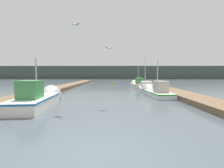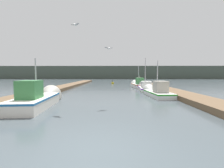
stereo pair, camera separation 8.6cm
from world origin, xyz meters
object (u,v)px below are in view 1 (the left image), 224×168
fishing_boat_3 (138,85)px  fishing_boat_0 (39,99)px  mooring_piling_0 (140,81)px  seagull_1 (76,25)px  channel_buoy (112,83)px  fishing_boat_1 (156,92)px  fishing_boat_2 (144,87)px  seagull_lead (109,48)px

fishing_boat_3 → fishing_boat_0: bearing=-126.4°
mooring_piling_0 → seagull_1: 22.49m
channel_buoy → fishing_boat_1: bearing=-76.0°
channel_buoy → seagull_1: seagull_1 is taller
fishing_boat_1 → mooring_piling_0: fishing_boat_1 is taller
fishing_boat_2 → seagull_lead: (-4.16, -8.97, 3.35)m
seagull_1 → channel_buoy: bearing=-66.9°
fishing_boat_1 → seagull_lead: (-4.26, -4.14, 3.32)m
fishing_boat_1 → channel_buoy: (-4.26, 17.04, -0.24)m
channel_buoy → fishing_boat_3: bearing=-63.7°
fishing_boat_2 → mooring_piling_0: (1.31, 11.11, 0.37)m
fishing_boat_2 → seagull_lead: size_ratio=10.10×
channel_buoy → seagull_lead: size_ratio=1.87×
fishing_boat_0 → fishing_boat_3: bearing=52.6°
seagull_1 → fishing_boat_1: bearing=-113.9°
fishing_boat_3 → seagull_lead: bearing=-111.0°
fishing_boat_0 → fishing_boat_2: size_ratio=0.99×
seagull_lead → mooring_piling_0: bearing=44.6°
fishing_boat_2 → seagull_lead: 10.45m
fishing_boat_0 → fishing_boat_2: fishing_boat_2 is taller
seagull_lead → seagull_1: (-1.98, -0.70, 1.27)m
mooring_piling_0 → seagull_1: bearing=-109.7°
fishing_boat_3 → fishing_boat_2: bearing=-91.6°
fishing_boat_2 → fishing_boat_1: bearing=-84.8°
mooring_piling_0 → seagull_lead: size_ratio=2.70×
fishing_boat_1 → channel_buoy: 17.56m
fishing_boat_1 → fishing_boat_3: 9.01m
fishing_boat_0 → fishing_boat_1: bearing=21.8°
channel_buoy → seagull_1: bearing=-95.2°
fishing_boat_1 → fishing_boat_0: bearing=-157.8°
seagull_1 → fishing_boat_2: bearing=-94.2°
fishing_boat_0 → fishing_boat_2: 12.71m
seagull_lead → seagull_1: bearing=169.3°
fishing_boat_3 → mooring_piling_0: (1.51, 6.94, 0.31)m
fishing_boat_2 → seagull_lead: bearing=-110.8°
channel_buoy → seagull_1: (-1.98, -21.88, 4.83)m
mooring_piling_0 → seagull_1: size_ratio=2.67×
fishing_boat_3 → mooring_piling_0: fishing_boat_3 is taller
fishing_boat_0 → mooring_piling_0: size_ratio=3.70×
fishing_boat_2 → channel_buoy: (-4.16, 12.20, -0.21)m
seagull_lead → fishing_boat_3: bearing=43.1°
fishing_boat_3 → channel_buoy: 8.97m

